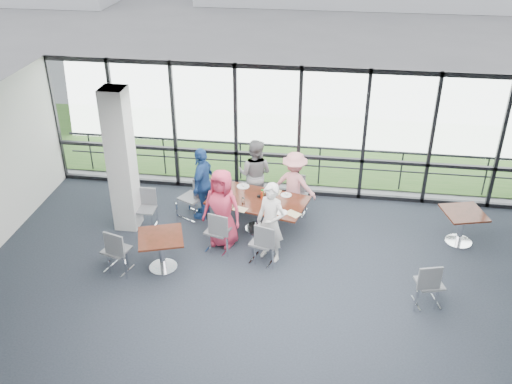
# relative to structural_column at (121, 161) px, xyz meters

# --- Properties ---
(floor) EXTENTS (12.00, 10.00, 0.02)m
(floor) POSITION_rel_structural_column_xyz_m (3.60, -3.00, -1.61)
(floor) COLOR #1F262E
(floor) RESTS_ON ground
(ceiling) EXTENTS (12.00, 10.00, 0.04)m
(ceiling) POSITION_rel_structural_column_xyz_m (3.60, -3.00, 1.60)
(ceiling) COLOR white
(ceiling) RESTS_ON ground
(curtain_wall_back) EXTENTS (12.00, 0.10, 3.20)m
(curtain_wall_back) POSITION_rel_structural_column_xyz_m (3.60, 2.00, 0.00)
(curtain_wall_back) COLOR white
(curtain_wall_back) RESTS_ON ground
(structural_column) EXTENTS (0.50, 0.50, 3.20)m
(structural_column) POSITION_rel_structural_column_xyz_m (0.00, 0.00, 0.00)
(structural_column) COLOR silver
(structural_column) RESTS_ON ground
(apron) EXTENTS (80.00, 70.00, 0.02)m
(apron) POSITION_rel_structural_column_xyz_m (3.60, 7.00, -1.62)
(apron) COLOR slate
(apron) RESTS_ON ground
(grass_strip) EXTENTS (80.00, 5.00, 0.01)m
(grass_strip) POSITION_rel_structural_column_xyz_m (3.60, 5.00, -1.59)
(grass_strip) COLOR #2C5D1F
(grass_strip) RESTS_ON ground
(guard_rail) EXTENTS (12.00, 0.06, 0.06)m
(guard_rail) POSITION_rel_structural_column_xyz_m (3.60, 2.60, -1.10)
(guard_rail) COLOR #2D2D33
(guard_rail) RESTS_ON ground
(main_table) EXTENTS (2.28, 1.60, 0.75)m
(main_table) POSITION_rel_structural_column_xyz_m (2.87, 0.26, -0.96)
(main_table) COLOR #391B0E
(main_table) RESTS_ON ground
(side_table_left) EXTENTS (1.08, 1.08, 0.75)m
(side_table_left) POSITION_rel_structural_column_xyz_m (1.20, -1.43, -0.97)
(side_table_left) COLOR #391B0E
(side_table_left) RESTS_ON ground
(side_table_right) EXTENTS (0.99, 0.99, 0.75)m
(side_table_right) POSITION_rel_structural_column_xyz_m (7.19, 0.35, -0.98)
(side_table_right) COLOR #391B0E
(side_table_right) RESTS_ON ground
(diner_near_left) EXTENTS (0.95, 0.73, 1.72)m
(diner_near_left) POSITION_rel_structural_column_xyz_m (2.22, -0.41, -0.74)
(diner_near_left) COLOR #C4324F
(diner_near_left) RESTS_ON ground
(diner_near_right) EXTENTS (0.75, 0.67, 1.69)m
(diner_near_right) POSITION_rel_structural_column_xyz_m (3.28, -0.78, -0.75)
(diner_near_right) COLOR silver
(diner_near_right) RESTS_ON ground
(diner_far_left) EXTENTS (0.90, 0.64, 1.70)m
(diner_far_left) POSITION_rel_structural_column_xyz_m (2.67, 1.24, -0.75)
(diner_far_left) COLOR slate
(diner_far_left) RESTS_ON ground
(diner_far_right) EXTENTS (1.12, 0.80, 1.57)m
(diner_far_right) POSITION_rel_structural_column_xyz_m (3.60, 0.99, -0.82)
(diner_far_right) COLOR pink
(diner_far_right) RESTS_ON ground
(diner_end) EXTENTS (0.67, 1.06, 1.70)m
(diner_end) POSITION_rel_structural_column_xyz_m (1.57, 0.65, -0.75)
(diner_end) COLOR navy
(diner_end) RESTS_ON ground
(chair_main_nl) EXTENTS (0.55, 0.55, 0.92)m
(chair_main_nl) POSITION_rel_structural_column_xyz_m (2.16, -0.64, -1.14)
(chair_main_nl) COLOR slate
(chair_main_nl) RESTS_ON ground
(chair_main_nr) EXTENTS (0.55, 0.55, 0.91)m
(chair_main_nr) POSITION_rel_structural_column_xyz_m (3.13, -0.92, -1.15)
(chair_main_nr) COLOR slate
(chair_main_nr) RESTS_ON ground
(chair_main_fl) EXTENTS (0.54, 0.54, 0.89)m
(chair_main_fl) POSITION_rel_structural_column_xyz_m (2.67, 1.33, -1.16)
(chair_main_fl) COLOR slate
(chair_main_fl) RESTS_ON ground
(chair_main_fr) EXTENTS (0.50, 0.50, 0.87)m
(chair_main_fr) POSITION_rel_structural_column_xyz_m (3.67, 1.09, -1.16)
(chair_main_fr) COLOR slate
(chair_main_fr) RESTS_ON ground
(chair_main_end) EXTENTS (0.64, 0.64, 0.98)m
(chair_main_end) POSITION_rel_structural_column_xyz_m (1.31, 0.58, -1.11)
(chair_main_end) COLOR slate
(chair_main_end) RESTS_ON ground
(chair_spare_la) EXTENTS (0.58, 0.58, 0.94)m
(chair_spare_la) POSITION_rel_structural_column_xyz_m (0.35, -1.62, -1.13)
(chair_spare_la) COLOR slate
(chair_spare_la) RESTS_ON ground
(chair_spare_lb) EXTENTS (0.42, 0.42, 0.84)m
(chair_spare_lb) POSITION_rel_structural_column_xyz_m (0.41, 0.03, -1.18)
(chair_spare_lb) COLOR slate
(chair_spare_lb) RESTS_ON ground
(chair_spare_r) EXTENTS (0.55, 0.55, 0.91)m
(chair_spare_r) POSITION_rel_structural_column_xyz_m (6.27, -1.80, -1.14)
(chair_spare_r) COLOR slate
(chair_spare_r) RESTS_ON ground
(plate_nl) EXTENTS (0.28, 0.28, 0.01)m
(plate_nl) POSITION_rel_structural_column_xyz_m (2.20, 0.04, -0.84)
(plate_nl) COLOR white
(plate_nl) RESTS_ON main_table
(plate_nr) EXTENTS (0.25, 0.25, 0.01)m
(plate_nr) POSITION_rel_structural_column_xyz_m (3.43, -0.22, -0.84)
(plate_nr) COLOR white
(plate_nr) RESTS_ON main_table
(plate_fl) EXTENTS (0.29, 0.29, 0.01)m
(plate_fl) POSITION_rel_structural_column_xyz_m (2.46, 0.79, -0.84)
(plate_fl) COLOR white
(plate_fl) RESTS_ON main_table
(plate_fr) EXTENTS (0.24, 0.24, 0.01)m
(plate_fr) POSITION_rel_structural_column_xyz_m (3.46, 0.53, -0.84)
(plate_fr) COLOR white
(plate_fr) RESTS_ON main_table
(plate_end) EXTENTS (0.25, 0.25, 0.01)m
(plate_end) POSITION_rel_structural_column_xyz_m (1.99, 0.50, -0.84)
(plate_end) COLOR white
(plate_end) RESTS_ON main_table
(tumbler_a) EXTENTS (0.07, 0.07, 0.14)m
(tumbler_a) POSITION_rel_structural_column_xyz_m (2.59, 0.04, -0.78)
(tumbler_a) COLOR white
(tumbler_a) RESTS_ON main_table
(tumbler_b) EXTENTS (0.07, 0.07, 0.15)m
(tumbler_b) POSITION_rel_structural_column_xyz_m (3.08, 0.00, -0.78)
(tumbler_b) COLOR white
(tumbler_b) RESTS_ON main_table
(tumbler_c) EXTENTS (0.07, 0.07, 0.14)m
(tumbler_c) POSITION_rel_structural_column_xyz_m (3.01, 0.47, -0.78)
(tumbler_c) COLOR white
(tumbler_c) RESTS_ON main_table
(tumbler_d) EXTENTS (0.07, 0.07, 0.13)m
(tumbler_d) POSITION_rel_structural_column_xyz_m (2.16, 0.25, -0.78)
(tumbler_d) COLOR white
(tumbler_d) RESTS_ON main_table
(menu_a) EXTENTS (0.34, 0.28, 0.00)m
(menu_a) POSITION_rel_structural_column_xyz_m (2.56, -0.20, -0.85)
(menu_a) COLOR beige
(menu_a) RESTS_ON main_table
(menu_b) EXTENTS (0.38, 0.35, 0.00)m
(menu_b) POSITION_rel_structural_column_xyz_m (3.68, -0.23, -0.85)
(menu_b) COLOR beige
(menu_b) RESTS_ON main_table
(menu_c) EXTENTS (0.34, 0.26, 0.00)m
(menu_c) POSITION_rel_structural_column_xyz_m (3.17, 0.65, -0.85)
(menu_c) COLOR beige
(menu_c) RESTS_ON main_table
(condiment_caddy) EXTENTS (0.10, 0.07, 0.04)m
(condiment_caddy) POSITION_rel_structural_column_xyz_m (2.90, 0.36, -0.83)
(condiment_caddy) COLOR black
(condiment_caddy) RESTS_ON main_table
(ketchup_bottle) EXTENTS (0.06, 0.06, 0.18)m
(ketchup_bottle) POSITION_rel_structural_column_xyz_m (2.95, 0.29, -0.76)
(ketchup_bottle) COLOR #A02C10
(ketchup_bottle) RESTS_ON main_table
(green_bottle) EXTENTS (0.05, 0.05, 0.20)m
(green_bottle) POSITION_rel_structural_column_xyz_m (2.96, 0.35, -0.75)
(green_bottle) COLOR #16751E
(green_bottle) RESTS_ON main_table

